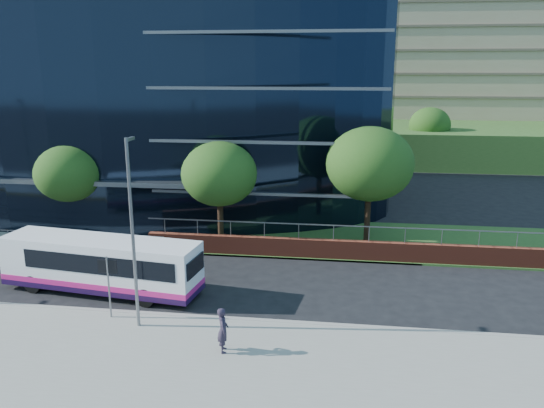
# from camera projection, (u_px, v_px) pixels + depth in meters

# --- Properties ---
(ground) EXTENTS (200.00, 200.00, 0.00)m
(ground) POSITION_uv_depth(u_px,v_px,m) (37.00, 299.00, 25.46)
(ground) COLOR black
(ground) RESTS_ON ground
(kerb) EXTENTS (80.00, 0.25, 0.16)m
(kerb) POSITION_uv_depth(u_px,v_px,m) (24.00, 306.00, 24.48)
(kerb) COLOR gray
(kerb) RESTS_ON ground
(yellow_line_outer) EXTENTS (80.00, 0.08, 0.01)m
(yellow_line_outer) POSITION_uv_depth(u_px,v_px,m) (27.00, 306.00, 24.69)
(yellow_line_outer) COLOR gold
(yellow_line_outer) RESTS_ON ground
(yellow_line_inner) EXTENTS (80.00, 0.08, 0.01)m
(yellow_line_inner) POSITION_uv_depth(u_px,v_px,m) (29.00, 305.00, 24.83)
(yellow_line_inner) COLOR gold
(yellow_line_inner) RESTS_ON ground
(far_forecourt) EXTENTS (50.00, 8.00, 0.10)m
(far_forecourt) POSITION_uv_depth(u_px,v_px,m) (45.00, 227.00, 36.78)
(far_forecourt) COLOR gray
(far_forecourt) RESTS_ON ground
(grass_verge) EXTENTS (36.00, 8.00, 0.12)m
(grass_verge) POSITION_uv_depth(u_px,v_px,m) (496.00, 246.00, 32.91)
(grass_verge) COLOR #2D511E
(grass_verge) RESTS_ON ground
(glass_office) EXTENTS (44.00, 23.10, 16.00)m
(glass_office) POSITION_uv_depth(u_px,v_px,m) (122.00, 102.00, 43.99)
(glass_office) COLOR black
(glass_office) RESTS_ON ground
(retaining_wall) EXTENTS (34.00, 0.40, 2.11)m
(retaining_wall) POSITION_uv_depth(u_px,v_px,m) (440.00, 254.00, 29.74)
(retaining_wall) COLOR maroon
(retaining_wall) RESTS_ON ground
(apartment_block) EXTENTS (60.00, 42.00, 30.00)m
(apartment_block) POSITION_uv_depth(u_px,v_px,m) (474.00, 65.00, 73.48)
(apartment_block) COLOR #2D511E
(apartment_block) RESTS_ON ground
(street_sign) EXTENTS (0.85, 0.09, 2.80)m
(street_sign) POSITION_uv_depth(u_px,v_px,m) (108.00, 274.00, 22.82)
(street_sign) COLOR slate
(street_sign) RESTS_ON pavement_near
(tree_far_b) EXTENTS (4.29, 4.29, 6.05)m
(tree_far_b) POSITION_uv_depth(u_px,v_px,m) (69.00, 173.00, 33.91)
(tree_far_b) COLOR black
(tree_far_b) RESTS_ON ground
(tree_far_c) EXTENTS (4.62, 4.62, 6.51)m
(tree_far_c) POSITION_uv_depth(u_px,v_px,m) (219.00, 174.00, 32.06)
(tree_far_c) COLOR black
(tree_far_c) RESTS_ON ground
(tree_far_d) EXTENTS (5.28, 5.28, 7.44)m
(tree_far_d) POSITION_uv_depth(u_px,v_px,m) (370.00, 164.00, 31.70)
(tree_far_d) COLOR black
(tree_far_d) RESTS_ON ground
(tree_dist_e) EXTENTS (4.62, 4.62, 6.51)m
(tree_dist_e) POSITION_uv_depth(u_px,v_px,m) (430.00, 125.00, 59.63)
(tree_dist_e) COLOR black
(tree_dist_e) RESTS_ON ground
(streetlight_east) EXTENTS (0.15, 0.77, 8.00)m
(streetlight_east) POSITION_uv_depth(u_px,v_px,m) (133.00, 229.00, 21.49)
(streetlight_east) COLOR slate
(streetlight_east) RESTS_ON pavement_near
(city_bus) EXTENTS (10.23, 3.58, 2.71)m
(city_bus) POSITION_uv_depth(u_px,v_px,m) (103.00, 264.00, 25.94)
(city_bus) COLOR white
(city_bus) RESTS_ON ground
(pedestrian) EXTENTS (0.59, 0.75, 1.80)m
(pedestrian) POSITION_uv_depth(u_px,v_px,m) (223.00, 330.00, 20.27)
(pedestrian) COLOR #282031
(pedestrian) RESTS_ON pavement_near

